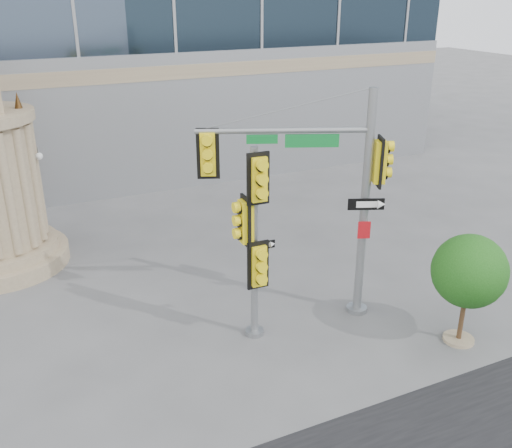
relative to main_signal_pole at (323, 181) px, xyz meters
name	(u,v)px	position (x,y,z in m)	size (l,w,h in m)	color
ground	(287,368)	(-2.01, -1.94, -3.90)	(120.00, 120.00, 0.00)	#545456
main_signal_pole	(323,181)	(0.00, 0.00, 0.00)	(4.61, 2.28, 6.30)	slate
secondary_signal_pole	(254,232)	(-2.15, -0.38, -0.89)	(0.88, 0.67, 5.13)	slate
street_tree	(470,274)	(2.64, -2.81, -1.94)	(1.91, 1.86, 2.97)	gray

